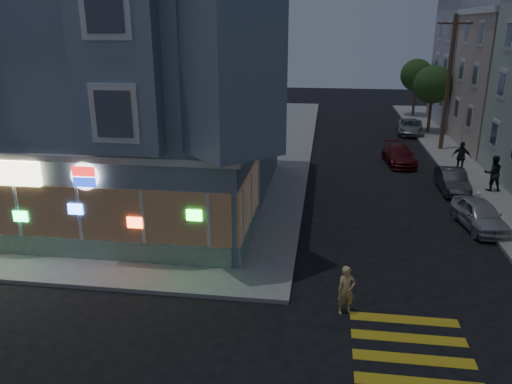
% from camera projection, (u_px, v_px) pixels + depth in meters
% --- Properties ---
extents(ground, '(120.00, 120.00, 0.00)m').
position_uv_depth(ground, '(180.00, 334.00, 14.36)').
color(ground, black).
rests_on(ground, ground).
extents(sidewalk_nw, '(33.00, 42.00, 0.15)m').
position_uv_depth(sidewalk_nw, '(93.00, 141.00, 37.72)').
color(sidewalk_nw, gray).
rests_on(sidewalk_nw, ground).
extents(corner_building, '(14.60, 14.60, 11.40)m').
position_uv_depth(corner_building, '(117.00, 83.00, 23.62)').
color(corner_building, slate).
rests_on(corner_building, sidewalk_nw).
extents(utility_pole, '(2.20, 0.30, 9.00)m').
position_uv_depth(utility_pole, '(448.00, 82.00, 33.76)').
color(utility_pole, '#4C3826').
rests_on(utility_pole, sidewalk_ne).
extents(street_tree_near, '(3.00, 3.00, 5.30)m').
position_uv_depth(street_tree_near, '(433.00, 85.00, 39.64)').
color(street_tree_near, '#4C3826').
rests_on(street_tree_near, sidewalk_ne).
extents(street_tree_far, '(3.00, 3.00, 5.30)m').
position_uv_depth(street_tree_far, '(417.00, 75.00, 47.15)').
color(street_tree_far, '#4C3826').
rests_on(street_tree_far, sidewalk_ne).
extents(running_child, '(0.66, 0.54, 1.56)m').
position_uv_depth(running_child, '(346.00, 290.00, 15.17)').
color(running_child, '#E4C074').
rests_on(running_child, ground).
extents(pedestrian_a, '(0.95, 0.76, 1.88)m').
position_uv_depth(pedestrian_a, '(493.00, 173.00, 26.05)').
color(pedestrian_a, black).
rests_on(pedestrian_a, sidewalk_ne).
extents(pedestrian_b, '(1.16, 0.78, 1.83)m').
position_uv_depth(pedestrian_b, '(461.00, 157.00, 29.31)').
color(pedestrian_b, black).
rests_on(pedestrian_b, sidewalk_ne).
extents(parked_car_a, '(1.97, 3.85, 1.25)m').
position_uv_depth(parked_car_a, '(480.00, 215.00, 21.62)').
color(parked_car_a, '#B8BBC0').
rests_on(parked_car_a, ground).
extents(parked_car_b, '(1.25, 3.59, 1.18)m').
position_uv_depth(parked_car_b, '(452.00, 180.00, 26.51)').
color(parked_car_b, '#343639').
rests_on(parked_car_b, ground).
extents(parked_car_c, '(2.00, 4.17, 1.17)m').
position_uv_depth(parked_car_c, '(399.00, 155.00, 31.68)').
color(parked_car_c, '#5C1519').
rests_on(parked_car_c, ground).
extents(parked_car_d, '(2.38, 4.45, 1.19)m').
position_uv_depth(parked_car_d, '(410.00, 127.00, 40.41)').
color(parked_car_d, '#9AA0A4').
rests_on(parked_car_d, ground).
extents(traffic_signal, '(0.57, 0.51, 4.56)m').
position_uv_depth(traffic_signal, '(232.00, 178.00, 17.83)').
color(traffic_signal, black).
rests_on(traffic_signal, sidewalk_nw).
extents(fire_hydrant, '(0.42, 0.24, 0.73)m').
position_uv_depth(fire_hydrant, '(478.00, 198.00, 23.94)').
color(fire_hydrant, white).
rests_on(fire_hydrant, sidewalk_ne).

